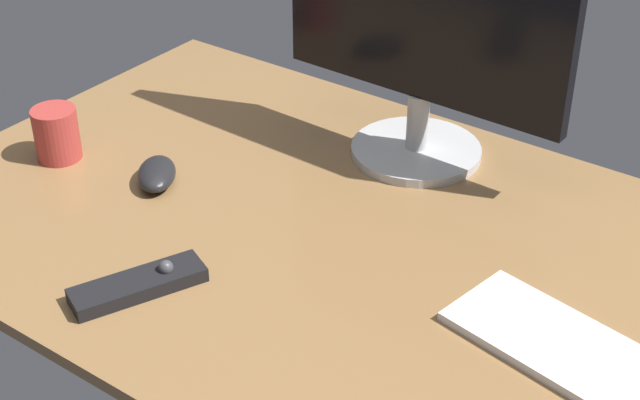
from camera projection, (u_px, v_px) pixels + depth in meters
desk at (356, 248)px, 142.00cm from camera, size 140.00×84.00×2.00cm
monitor at (423, 33)px, 151.48cm from camera, size 50.64×21.95×41.98cm
keyboard at (584, 359)px, 119.42cm from camera, size 37.56×19.53×1.23cm
computer_mouse at (157, 174)px, 154.69cm from camera, size 11.29×11.97×3.44cm
media_remote at (139, 284)px, 131.29cm from camera, size 12.68×19.18×3.51cm
coffee_mug at (57, 134)px, 160.18cm from camera, size 7.45×7.45×8.95cm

